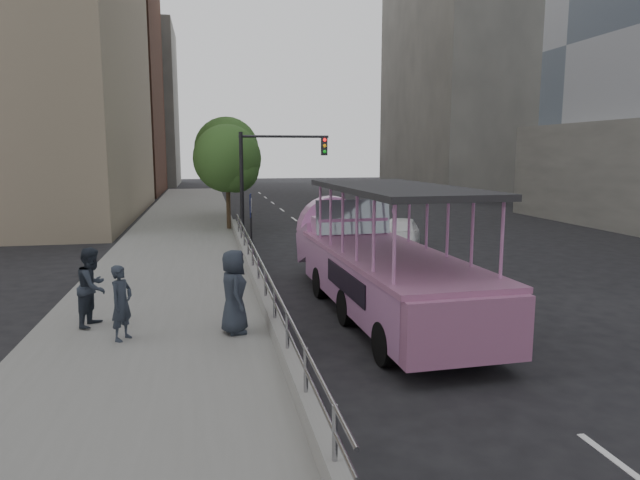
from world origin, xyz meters
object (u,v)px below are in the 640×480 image
(pedestrian_near, at_px, (122,303))
(pedestrian_far, at_px, (234,292))
(pedestrian_mid, at_px, (93,287))
(car, at_px, (400,233))
(parking_sign, at_px, (251,220))
(street_tree_far, at_px, (228,152))
(traffic_signal, at_px, (267,169))
(street_tree_near, at_px, (229,161))
(duck_boat, at_px, (375,263))

(pedestrian_near, distance_m, pedestrian_far, 2.38)
(pedestrian_near, relative_size, pedestrian_mid, 0.88)
(car, relative_size, parking_sign, 1.50)
(pedestrian_mid, distance_m, pedestrian_far, 3.39)
(pedestrian_far, bearing_deg, street_tree_far, -7.49)
(pedestrian_mid, height_order, parking_sign, parking_sign)
(traffic_signal, relative_size, street_tree_far, 0.81)
(car, bearing_deg, street_tree_near, 164.00)
(pedestrian_far, bearing_deg, pedestrian_mid, 63.88)
(pedestrian_near, distance_m, pedestrian_mid, 1.45)
(car, distance_m, pedestrian_far, 14.12)
(pedestrian_mid, bearing_deg, street_tree_near, 3.15)
(pedestrian_near, xyz_separation_m, street_tree_near, (3.06, 17.69, 2.71))
(pedestrian_near, height_order, pedestrian_far, pedestrian_far)
(duck_boat, relative_size, street_tree_far, 1.64)
(pedestrian_far, bearing_deg, car, -39.55)
(pedestrian_far, height_order, street_tree_near, street_tree_near)
(car, distance_m, street_tree_far, 14.38)
(duck_boat, xyz_separation_m, street_tree_near, (-3.22, 15.43, 2.53))
(duck_boat, distance_m, pedestrian_far, 4.51)
(parking_sign, bearing_deg, pedestrian_near, -110.32)
(duck_boat, height_order, street_tree_far, street_tree_far)
(duck_boat, distance_m, parking_sign, 7.70)
(pedestrian_near, relative_size, parking_sign, 0.60)
(car, distance_m, street_tree_near, 9.92)
(duck_boat, bearing_deg, street_tree_near, 101.80)
(car, relative_size, traffic_signal, 0.78)
(duck_boat, distance_m, street_tree_far, 21.85)
(pedestrian_mid, relative_size, pedestrian_far, 0.98)
(car, distance_m, traffic_signal, 6.81)
(duck_boat, height_order, parking_sign, duck_boat)
(car, relative_size, street_tree_far, 0.63)
(duck_boat, xyz_separation_m, pedestrian_far, (-3.91, -2.25, -0.06))
(street_tree_near, bearing_deg, traffic_signal, -65.02)
(car, height_order, pedestrian_far, pedestrian_far)
(pedestrian_far, distance_m, street_tree_far, 23.89)
(car, distance_m, pedestrian_near, 15.59)
(parking_sign, distance_m, street_tree_far, 14.50)
(pedestrian_near, bearing_deg, traffic_signal, 11.94)
(car, height_order, street_tree_far, street_tree_far)
(pedestrian_far, height_order, traffic_signal, traffic_signal)
(duck_boat, relative_size, parking_sign, 3.90)
(car, xyz_separation_m, parking_sign, (-6.82, -2.26, 1.01))
(traffic_signal, height_order, street_tree_near, street_tree_near)
(pedestrian_far, height_order, street_tree_far, street_tree_far)
(car, bearing_deg, pedestrian_far, -100.57)
(duck_boat, relative_size, pedestrian_mid, 5.75)
(duck_boat, xyz_separation_m, traffic_signal, (-1.63, 12.00, 2.21))
(street_tree_near, xyz_separation_m, street_tree_far, (0.20, 6.00, 0.49))
(pedestrian_near, height_order, parking_sign, parking_sign)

